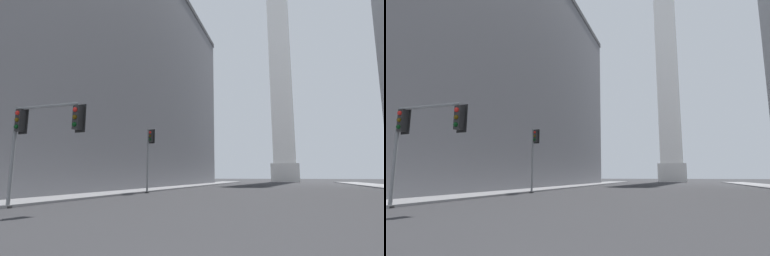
% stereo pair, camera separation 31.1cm
% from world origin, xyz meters
% --- Properties ---
extents(sidewalk_left, '(5.00, 101.80, 0.15)m').
position_xyz_m(sidewalk_left, '(-14.19, 30.54, 0.07)').
color(sidewalk_left, slate).
rests_on(sidewalk_left, ground_plane).
extents(building_left, '(27.20, 60.01, 33.24)m').
position_xyz_m(building_left, '(-28.48, 34.28, 16.63)').
color(building_left, slate).
rests_on(building_left, ground_plane).
extents(obelisk, '(7.37, 7.37, 74.09)m').
position_xyz_m(obelisk, '(0.00, 84.83, 35.79)').
color(obelisk, silver).
rests_on(obelisk, ground_plane).
extents(traffic_light_near_left, '(4.18, 0.52, 4.92)m').
position_xyz_m(traffic_light_near_left, '(-10.44, 8.69, 3.72)').
color(traffic_light_near_left, slate).
rests_on(traffic_light_near_left, ground_plane).
extents(traffic_light_mid_left, '(0.79, 0.52, 5.90)m').
position_xyz_m(traffic_light_mid_left, '(-11.25, 22.59, 3.88)').
color(traffic_light_mid_left, slate).
rests_on(traffic_light_mid_left, ground_plane).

